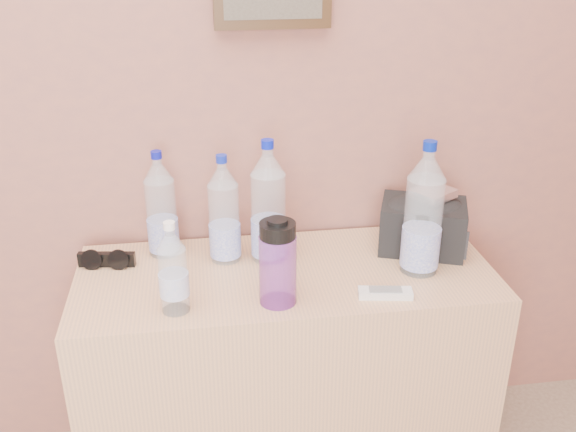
{
  "coord_description": "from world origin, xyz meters",
  "views": [
    {
      "loc": [
        0.27,
        0.29,
        1.52
      ],
      "look_at": [
        0.48,
        1.71,
        0.87
      ],
      "focal_mm": 40.0,
      "sensor_mm": 36.0,
      "label": 1
    }
  ],
  "objects_px": {
    "pet_large_a": "(224,215)",
    "pet_large_c": "(268,208)",
    "foil_packet": "(433,193)",
    "dresser": "(286,376)",
    "pet_large_d": "(423,216)",
    "pet_small": "(173,273)",
    "toiletry_bag": "(423,223)",
    "nalgene_bottle": "(278,262)",
    "pet_large_b": "(161,210)",
    "ac_remote": "(385,293)",
    "sunglasses": "(107,259)"
  },
  "relations": [
    {
      "from": "pet_large_b",
      "to": "pet_small",
      "type": "distance_m",
      "value": 0.3
    },
    {
      "from": "nalgene_bottle",
      "to": "toiletry_bag",
      "type": "relative_size",
      "value": 0.96
    },
    {
      "from": "pet_large_d",
      "to": "nalgene_bottle",
      "type": "height_order",
      "value": "pet_large_d"
    },
    {
      "from": "pet_large_b",
      "to": "toiletry_bag",
      "type": "xyz_separation_m",
      "value": [
        0.71,
        -0.08,
        -0.05
      ]
    },
    {
      "from": "pet_large_d",
      "to": "nalgene_bottle",
      "type": "xyz_separation_m",
      "value": [
        -0.39,
        -0.1,
        -0.05
      ]
    },
    {
      "from": "pet_large_a",
      "to": "pet_large_b",
      "type": "relative_size",
      "value": 1.0
    },
    {
      "from": "nalgene_bottle",
      "to": "toiletry_bag",
      "type": "bearing_deg",
      "value": 26.53
    },
    {
      "from": "pet_large_c",
      "to": "foil_packet",
      "type": "bearing_deg",
      "value": -0.98
    },
    {
      "from": "foil_packet",
      "to": "sunglasses",
      "type": "bearing_deg",
      "value": 178.33
    },
    {
      "from": "pet_small",
      "to": "foil_packet",
      "type": "xyz_separation_m",
      "value": [
        0.7,
        0.22,
        0.07
      ]
    },
    {
      "from": "pet_large_c",
      "to": "ac_remote",
      "type": "relative_size",
      "value": 2.55
    },
    {
      "from": "dresser",
      "to": "pet_large_b",
      "type": "xyz_separation_m",
      "value": [
        -0.32,
        0.15,
        0.47
      ]
    },
    {
      "from": "pet_large_c",
      "to": "toiletry_bag",
      "type": "xyz_separation_m",
      "value": [
        0.43,
        -0.01,
        -0.07
      ]
    },
    {
      "from": "pet_large_b",
      "to": "pet_large_c",
      "type": "bearing_deg",
      "value": -14.19
    },
    {
      "from": "pet_large_a",
      "to": "ac_remote",
      "type": "xyz_separation_m",
      "value": [
        0.38,
        -0.25,
        -0.12
      ]
    },
    {
      "from": "pet_large_a",
      "to": "pet_small",
      "type": "xyz_separation_m",
      "value": [
        -0.13,
        -0.24,
        -0.03
      ]
    },
    {
      "from": "nalgene_bottle",
      "to": "foil_packet",
      "type": "bearing_deg",
      "value": 25.31
    },
    {
      "from": "dresser",
      "to": "nalgene_bottle",
      "type": "relative_size",
      "value": 4.99
    },
    {
      "from": "pet_large_d",
      "to": "foil_packet",
      "type": "height_order",
      "value": "pet_large_d"
    },
    {
      "from": "pet_large_b",
      "to": "pet_large_d",
      "type": "xyz_separation_m",
      "value": [
        0.67,
        -0.2,
        0.03
      ]
    },
    {
      "from": "pet_small",
      "to": "toiletry_bag",
      "type": "height_order",
      "value": "pet_small"
    },
    {
      "from": "pet_large_a",
      "to": "pet_large_c",
      "type": "relative_size",
      "value": 0.88
    },
    {
      "from": "pet_large_b",
      "to": "pet_small",
      "type": "bearing_deg",
      "value": -83.55
    },
    {
      "from": "nalgene_bottle",
      "to": "sunglasses",
      "type": "relative_size",
      "value": 1.46
    },
    {
      "from": "pet_small",
      "to": "pet_large_a",
      "type": "bearing_deg",
      "value": 60.91
    },
    {
      "from": "dresser",
      "to": "pet_large_d",
      "type": "bearing_deg",
      "value": -6.8
    },
    {
      "from": "pet_large_c",
      "to": "pet_small",
      "type": "relative_size",
      "value": 1.47
    },
    {
      "from": "pet_large_b",
      "to": "ac_remote",
      "type": "xyz_separation_m",
      "value": [
        0.54,
        -0.31,
        -0.12
      ]
    },
    {
      "from": "ac_remote",
      "to": "toiletry_bag",
      "type": "distance_m",
      "value": 0.3
    },
    {
      "from": "pet_large_b",
      "to": "pet_large_c",
      "type": "height_order",
      "value": "pet_large_c"
    },
    {
      "from": "pet_small",
      "to": "nalgene_bottle",
      "type": "distance_m",
      "value": 0.24
    },
    {
      "from": "pet_large_b",
      "to": "ac_remote",
      "type": "distance_m",
      "value": 0.64
    },
    {
      "from": "dresser",
      "to": "pet_large_c",
      "type": "xyz_separation_m",
      "value": [
        -0.03,
        0.08,
        0.49
      ]
    },
    {
      "from": "dresser",
      "to": "pet_large_c",
      "type": "distance_m",
      "value": 0.5
    },
    {
      "from": "pet_large_a",
      "to": "toiletry_bag",
      "type": "relative_size",
      "value": 1.31
    },
    {
      "from": "pet_large_d",
      "to": "foil_packet",
      "type": "xyz_separation_m",
      "value": [
        0.07,
        0.12,
        0.01
      ]
    },
    {
      "from": "toiletry_bag",
      "to": "foil_packet",
      "type": "relative_size",
      "value": 2.16
    },
    {
      "from": "sunglasses",
      "to": "ac_remote",
      "type": "distance_m",
      "value": 0.74
    },
    {
      "from": "pet_large_c",
      "to": "ac_remote",
      "type": "xyz_separation_m",
      "value": [
        0.26,
        -0.24,
        -0.14
      ]
    },
    {
      "from": "ac_remote",
      "to": "foil_packet",
      "type": "bearing_deg",
      "value": 59.82
    },
    {
      "from": "pet_large_a",
      "to": "foil_packet",
      "type": "xyz_separation_m",
      "value": [
        0.57,
        -0.02,
        0.03
      ]
    },
    {
      "from": "pet_large_a",
      "to": "pet_large_c",
      "type": "xyz_separation_m",
      "value": [
        0.12,
        -0.01,
        0.02
      ]
    },
    {
      "from": "pet_small",
      "to": "foil_packet",
      "type": "distance_m",
      "value": 0.74
    },
    {
      "from": "pet_large_a",
      "to": "nalgene_bottle",
      "type": "bearing_deg",
      "value": -64.6
    },
    {
      "from": "dresser",
      "to": "nalgene_bottle",
      "type": "height_order",
      "value": "nalgene_bottle"
    },
    {
      "from": "pet_small",
      "to": "foil_packet",
      "type": "relative_size",
      "value": 2.18
    },
    {
      "from": "pet_large_a",
      "to": "pet_large_c",
      "type": "distance_m",
      "value": 0.12
    },
    {
      "from": "pet_small",
      "to": "nalgene_bottle",
      "type": "height_order",
      "value": "pet_small"
    },
    {
      "from": "pet_large_a",
      "to": "sunglasses",
      "type": "relative_size",
      "value": 1.98
    },
    {
      "from": "nalgene_bottle",
      "to": "ac_remote",
      "type": "height_order",
      "value": "nalgene_bottle"
    }
  ]
}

